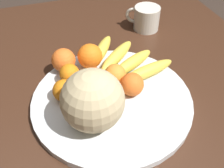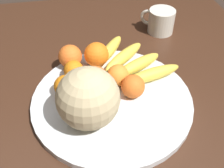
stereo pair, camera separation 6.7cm
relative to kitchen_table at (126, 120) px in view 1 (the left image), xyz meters
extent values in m
cube|color=#3D2316|center=(0.00, 0.00, 0.08)|extent=(1.35, 1.05, 0.04)
cube|color=#3D2316|center=(0.59, -0.44, -0.30)|extent=(0.07, 0.07, 0.72)
cube|color=#3D2316|center=(0.59, 0.44, -0.30)|extent=(0.07, 0.07, 0.72)
cylinder|color=silver|center=(0.00, 0.04, 0.10)|extent=(0.43, 0.43, 0.02)
torus|color=#47382D|center=(0.00, 0.04, 0.11)|extent=(0.43, 0.43, 0.01)
sphere|color=#C6B284|center=(-0.06, 0.11, 0.19)|extent=(0.15, 0.15, 0.15)
sphere|color=brown|center=(0.08, 0.03, 0.13)|extent=(0.03, 0.03, 0.03)
ellipsoid|color=gold|center=(0.05, -0.08, 0.13)|extent=(0.08, 0.18, 0.04)
ellipsoid|color=gold|center=(0.10, -0.05, 0.13)|extent=(0.11, 0.17, 0.04)
ellipsoid|color=gold|center=(0.15, -0.02, 0.13)|extent=(0.14, 0.16, 0.04)
ellipsoid|color=gold|center=(0.19, 0.02, 0.13)|extent=(0.15, 0.12, 0.04)
sphere|color=orange|center=(0.16, 0.14, 0.15)|extent=(0.07, 0.07, 0.07)
sphere|color=orange|center=(0.15, 0.06, 0.15)|extent=(0.07, 0.07, 0.07)
sphere|color=orange|center=(0.04, 0.08, 0.15)|extent=(0.07, 0.07, 0.07)
sphere|color=orange|center=(0.10, 0.14, 0.14)|extent=(0.06, 0.06, 0.06)
sphere|color=orange|center=(0.00, -0.01, 0.15)|extent=(0.06, 0.06, 0.06)
sphere|color=orange|center=(0.05, 0.02, 0.15)|extent=(0.06, 0.06, 0.06)
sphere|color=orange|center=(0.04, 0.16, 0.14)|extent=(0.06, 0.06, 0.06)
cylinder|color=beige|center=(0.33, -0.20, 0.14)|extent=(0.09, 0.09, 0.09)
torus|color=beige|center=(0.36, -0.16, 0.14)|extent=(0.04, 0.06, 0.06)
camera|label=1|loc=(-0.47, 0.20, 0.62)|focal=42.00mm
camera|label=2|loc=(-0.48, 0.13, 0.62)|focal=42.00mm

